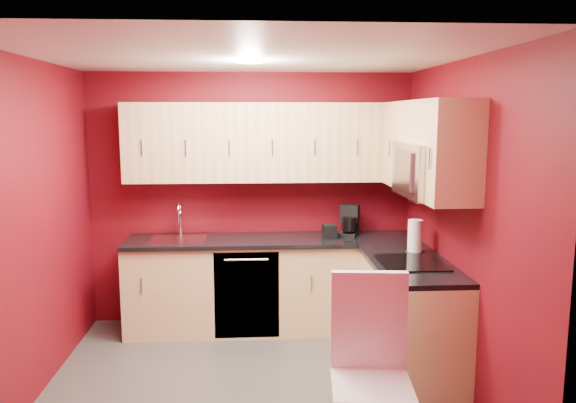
{
  "coord_description": "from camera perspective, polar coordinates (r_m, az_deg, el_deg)",
  "views": [
    {
      "loc": [
        0.02,
        -4.1,
        2.08
      ],
      "look_at": [
        0.31,
        0.55,
        1.37
      ],
      "focal_mm": 35.0,
      "sensor_mm": 36.0,
      "label": 1
    }
  ],
  "objects": [
    {
      "name": "floor",
      "position": [
        4.6,
        -3.63,
        -18.2
      ],
      "size": [
        3.2,
        3.2,
        0.0
      ],
      "primitive_type": "plane",
      "color": "#444340",
      "rests_on": "ground"
    },
    {
      "name": "ceiling",
      "position": [
        4.12,
        -3.98,
        14.55
      ],
      "size": [
        3.2,
        3.2,
        0.0
      ],
      "primitive_type": "plane",
      "rotation": [
        3.14,
        0.0,
        0.0
      ],
      "color": "white",
      "rests_on": "wall_back"
    },
    {
      "name": "wall_back",
      "position": [
        5.66,
        -3.74,
        0.28
      ],
      "size": [
        3.2,
        0.0,
        3.2
      ],
      "primitive_type": "plane",
      "rotation": [
        1.57,
        0.0,
        0.0
      ],
      "color": "#65090F",
      "rests_on": "floor"
    },
    {
      "name": "wall_front",
      "position": [
        2.73,
        -3.92,
        -9.04
      ],
      "size": [
        3.2,
        0.0,
        3.2
      ],
      "primitive_type": "plane",
      "rotation": [
        -1.57,
        0.0,
        0.0
      ],
      "color": "#65090F",
      "rests_on": "floor"
    },
    {
      "name": "wall_left",
      "position": [
        4.49,
        -24.71,
        -2.75
      ],
      "size": [
        0.0,
        3.0,
        3.0
      ],
      "primitive_type": "plane",
      "rotation": [
        1.57,
        0.0,
        1.57
      ],
      "color": "#65090F",
      "rests_on": "floor"
    },
    {
      "name": "wall_right",
      "position": [
        4.47,
        17.2,
        -2.38
      ],
      "size": [
        0.0,
        3.0,
        3.0
      ],
      "primitive_type": "plane",
      "rotation": [
        1.57,
        0.0,
        -1.57
      ],
      "color": "#65090F",
      "rests_on": "floor"
    },
    {
      "name": "base_cabinets_back",
      "position": [
        5.55,
        -1.57,
        -8.51
      ],
      "size": [
        2.8,
        0.6,
        0.87
      ],
      "primitive_type": "cube",
      "color": "#E7C284",
      "rests_on": "floor"
    },
    {
      "name": "base_cabinets_right",
      "position": [
        4.82,
        12.28,
        -11.43
      ],
      "size": [
        0.6,
        1.3,
        0.87
      ],
      "primitive_type": "cube",
      "color": "#E7C284",
      "rests_on": "floor"
    },
    {
      "name": "countertop_back",
      "position": [
        5.42,
        -1.59,
        -3.96
      ],
      "size": [
        2.8,
        0.63,
        0.04
      ],
      "primitive_type": "cube",
      "color": "black",
      "rests_on": "base_cabinets_back"
    },
    {
      "name": "countertop_right",
      "position": [
        4.67,
        12.34,
        -6.25
      ],
      "size": [
        0.63,
        1.27,
        0.04
      ],
      "primitive_type": "cube",
      "color": "black",
      "rests_on": "base_cabinets_right"
    },
    {
      "name": "upper_cabinets_back",
      "position": [
        5.43,
        -1.68,
        6.04
      ],
      "size": [
        2.8,
        0.35,
        0.75
      ],
      "primitive_type": "cube",
      "color": "#EAB684",
      "rests_on": "wall_back"
    },
    {
      "name": "upper_cabinets_right",
      "position": [
        4.75,
        13.69,
        6.16
      ],
      "size": [
        0.35,
        1.55,
        0.75
      ],
      "color": "#EAB684",
      "rests_on": "wall_right"
    },
    {
      "name": "microwave",
      "position": [
        4.53,
        14.1,
        3.14
      ],
      "size": [
        0.42,
        0.76,
        0.42
      ],
      "color": "silver",
      "rests_on": "upper_cabinets_right"
    },
    {
      "name": "cooktop",
      "position": [
        4.63,
        12.41,
        -6.07
      ],
      "size": [
        0.5,
        0.55,
        0.01
      ],
      "primitive_type": "cube",
      "color": "black",
      "rests_on": "countertop_right"
    },
    {
      "name": "sink",
      "position": [
        5.47,
        -11.08,
        -3.42
      ],
      "size": [
        0.52,
        0.42,
        0.35
      ],
      "color": "silver",
      "rests_on": "countertop_back"
    },
    {
      "name": "dishwasher_front",
      "position": [
        5.27,
        -4.22,
        -9.47
      ],
      "size": [
        0.6,
        0.02,
        0.82
      ],
      "primitive_type": "cube",
      "color": "black",
      "rests_on": "base_cabinets_back"
    },
    {
      "name": "downlight",
      "position": [
        4.42,
        -3.95,
        13.96
      ],
      "size": [
        0.2,
        0.2,
        0.01
      ],
      "primitive_type": "cylinder",
      "color": "white",
      "rests_on": "ceiling"
    },
    {
      "name": "coffee_maker",
      "position": [
        5.54,
        6.13,
        -1.94
      ],
      "size": [
        0.26,
        0.29,
        0.3
      ],
      "primitive_type": null,
      "rotation": [
        0.0,
        0.0,
        -0.39
      ],
      "color": "black",
      "rests_on": "countertop_back"
    },
    {
      "name": "napkin_holder",
      "position": [
        5.42,
        4.23,
        -3.06
      ],
      "size": [
        0.14,
        0.14,
        0.13
      ],
      "primitive_type": null,
      "rotation": [
        0.0,
        0.0,
        0.18
      ],
      "color": "black",
      "rests_on": "countertop_back"
    },
    {
      "name": "paper_towel",
      "position": [
        4.94,
        12.78,
        -3.48
      ],
      "size": [
        0.22,
        0.22,
        0.29
      ],
      "primitive_type": null,
      "rotation": [
        0.0,
        0.0,
        -0.4
      ],
      "color": "white",
      "rests_on": "countertop_right"
    },
    {
      "name": "dining_chair",
      "position": [
        3.46,
        8.48,
        -17.2
      ],
      "size": [
        0.51,
        0.53,
        1.15
      ],
      "primitive_type": null,
      "rotation": [
        0.0,
        0.0,
        -0.1
      ],
      "color": "white",
      "rests_on": "floor"
    }
  ]
}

